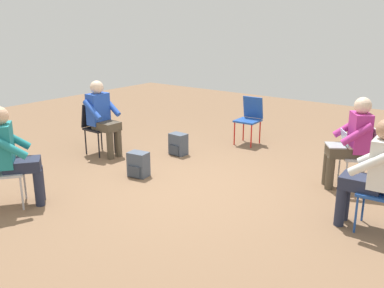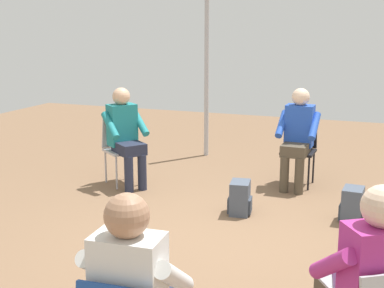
{
  "view_description": "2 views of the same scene",
  "coord_description": "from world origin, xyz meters",
  "px_view_note": "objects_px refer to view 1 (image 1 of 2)",
  "views": [
    {
      "loc": [
        -4.27,
        -3.39,
        2.21
      ],
      "look_at": [
        0.1,
        -0.08,
        0.59
      ],
      "focal_mm": 40.0,
      "sensor_mm": 36.0,
      "label": 1
    },
    {
      "loc": [
        1.38,
        -4.55,
        2.01
      ],
      "look_at": [
        -0.37,
        0.05,
        0.9
      ],
      "focal_mm": 50.0,
      "sensor_mm": 36.0,
      "label": 2
    }
  ],
  "objects_px": {
    "person_with_laptop": "(352,138)",
    "chair_north": "(96,124)",
    "person_in_teal": "(12,151)",
    "chair_east": "(250,117)",
    "person_in_blue": "(102,114)",
    "backpack_by_empty_chair": "(178,145)",
    "person_in_white": "(373,169)",
    "chair_southeast": "(363,153)",
    "backpack_near_laptop_user": "(139,166)"
  },
  "relations": [
    {
      "from": "backpack_near_laptop_user",
      "to": "chair_southeast",
      "type": "bearing_deg",
      "value": -60.95
    },
    {
      "from": "person_in_white",
      "to": "backpack_near_laptop_user",
      "type": "bearing_deg",
      "value": 92.71
    },
    {
      "from": "person_with_laptop",
      "to": "person_in_blue",
      "type": "height_order",
      "value": "same"
    },
    {
      "from": "person_in_blue",
      "to": "chair_north",
      "type": "bearing_deg",
      "value": -90.0
    },
    {
      "from": "person_with_laptop",
      "to": "chair_southeast",
      "type": "bearing_deg",
      "value": -90.0
    },
    {
      "from": "chair_north",
      "to": "person_in_blue",
      "type": "xyz_separation_m",
      "value": [
        -0.0,
        -0.17,
        0.2
      ]
    },
    {
      "from": "chair_east",
      "to": "person_in_blue",
      "type": "relative_size",
      "value": 0.69
    },
    {
      "from": "person_in_teal",
      "to": "backpack_near_laptop_user",
      "type": "height_order",
      "value": "person_in_teal"
    },
    {
      "from": "chair_north",
      "to": "person_in_teal",
      "type": "bearing_deg",
      "value": 24.5
    },
    {
      "from": "backpack_by_empty_chair",
      "to": "person_in_white",
      "type": "bearing_deg",
      "value": -104.04
    },
    {
      "from": "person_with_laptop",
      "to": "chair_east",
      "type": "bearing_deg",
      "value": 30.38
    },
    {
      "from": "chair_southeast",
      "to": "person_in_blue",
      "type": "xyz_separation_m",
      "value": [
        -1.1,
        3.88,
        0.2
      ]
    },
    {
      "from": "chair_east",
      "to": "backpack_near_laptop_user",
      "type": "xyz_separation_m",
      "value": [
        -2.46,
        0.42,
        -0.34
      ]
    },
    {
      "from": "chair_southeast",
      "to": "chair_north",
      "type": "xyz_separation_m",
      "value": [
        -1.1,
        4.04,
        0.0
      ]
    },
    {
      "from": "chair_north",
      "to": "chair_east",
      "type": "xyz_separation_m",
      "value": [
        2.06,
        -1.77,
        0.0
      ]
    },
    {
      "from": "chair_southeast",
      "to": "chair_east",
      "type": "distance_m",
      "value": 2.47
    },
    {
      "from": "chair_southeast",
      "to": "chair_east",
      "type": "height_order",
      "value": "same"
    },
    {
      "from": "chair_southeast",
      "to": "person_in_teal",
      "type": "height_order",
      "value": "person_in_teal"
    },
    {
      "from": "backpack_by_empty_chair",
      "to": "chair_east",
      "type": "bearing_deg",
      "value": -24.98
    },
    {
      "from": "chair_north",
      "to": "person_in_white",
      "type": "distance_m",
      "value": 4.46
    },
    {
      "from": "chair_north",
      "to": "backpack_near_laptop_user",
      "type": "distance_m",
      "value": 1.45
    },
    {
      "from": "chair_southeast",
      "to": "person_in_white",
      "type": "relative_size",
      "value": 0.69
    },
    {
      "from": "chair_east",
      "to": "person_in_blue",
      "type": "height_order",
      "value": "person_in_blue"
    },
    {
      "from": "chair_east",
      "to": "backpack_by_empty_chair",
      "type": "xyz_separation_m",
      "value": [
        -1.31,
        0.61,
        -0.34
      ]
    },
    {
      "from": "chair_southeast",
      "to": "chair_north",
      "type": "relative_size",
      "value": 1.0
    },
    {
      "from": "chair_north",
      "to": "backpack_by_empty_chair",
      "type": "height_order",
      "value": "chair_north"
    },
    {
      "from": "backpack_near_laptop_user",
      "to": "backpack_by_empty_chair",
      "type": "xyz_separation_m",
      "value": [
        1.15,
        0.19,
        0.0
      ]
    },
    {
      "from": "chair_north",
      "to": "backpack_by_empty_chair",
      "type": "bearing_deg",
      "value": 124.53
    },
    {
      "from": "chair_north",
      "to": "person_in_white",
      "type": "height_order",
      "value": "person_in_white"
    },
    {
      "from": "chair_southeast",
      "to": "person_in_white",
      "type": "xyz_separation_m",
      "value": [
        -1.17,
        -0.41,
        0.2
      ]
    },
    {
      "from": "person_in_white",
      "to": "person_in_blue",
      "type": "relative_size",
      "value": 1.0
    },
    {
      "from": "person_with_laptop",
      "to": "chair_north",
      "type": "bearing_deg",
      "value": 71.21
    },
    {
      "from": "person_with_laptop",
      "to": "person_in_teal",
      "type": "xyz_separation_m",
      "value": [
        -3.03,
        3.04,
        0.0
      ]
    },
    {
      "from": "person_in_blue",
      "to": "person_in_white",
      "type": "bearing_deg",
      "value": 90.53
    },
    {
      "from": "chair_north",
      "to": "person_with_laptop",
      "type": "xyz_separation_m",
      "value": [
        1.01,
        -3.9,
        0.2
      ]
    },
    {
      "from": "chair_southeast",
      "to": "person_in_white",
      "type": "distance_m",
      "value": 1.25
    },
    {
      "from": "chair_east",
      "to": "person_in_white",
      "type": "bearing_deg",
      "value": 139.43
    },
    {
      "from": "chair_north",
      "to": "person_in_blue",
      "type": "bearing_deg",
      "value": 90.0
    },
    {
      "from": "chair_southeast",
      "to": "person_with_laptop",
      "type": "bearing_deg",
      "value": 90.0
    },
    {
      "from": "chair_east",
      "to": "person_with_laptop",
      "type": "xyz_separation_m",
      "value": [
        -1.06,
        -2.13,
        0.2
      ]
    },
    {
      "from": "chair_east",
      "to": "backpack_near_laptop_user",
      "type": "relative_size",
      "value": 2.36
    },
    {
      "from": "person_in_white",
      "to": "chair_southeast",
      "type": "bearing_deg",
      "value": 16.04
    },
    {
      "from": "person_in_white",
      "to": "backpack_by_empty_chair",
      "type": "xyz_separation_m",
      "value": [
        0.82,
        3.3,
        -0.54
      ]
    },
    {
      "from": "backpack_by_empty_chair",
      "to": "person_with_laptop",
      "type": "bearing_deg",
      "value": -84.77
    },
    {
      "from": "person_in_blue",
      "to": "backpack_by_empty_chair",
      "type": "height_order",
      "value": "person_in_blue"
    },
    {
      "from": "person_in_teal",
      "to": "backpack_near_laptop_user",
      "type": "distance_m",
      "value": 1.78
    },
    {
      "from": "backpack_by_empty_chair",
      "to": "chair_north",
      "type": "bearing_deg",
      "value": 123.15
    },
    {
      "from": "person_in_teal",
      "to": "person_in_blue",
      "type": "height_order",
      "value": "same"
    },
    {
      "from": "person_in_teal",
      "to": "backpack_by_empty_chair",
      "type": "xyz_separation_m",
      "value": [
        2.78,
        -0.29,
        -0.54
      ]
    },
    {
      "from": "chair_east",
      "to": "person_with_laptop",
      "type": "height_order",
      "value": "person_with_laptop"
    }
  ]
}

